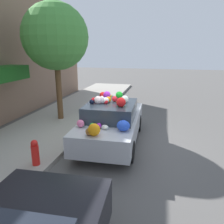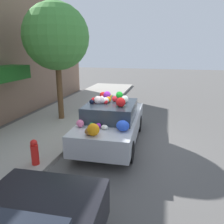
% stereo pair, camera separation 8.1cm
% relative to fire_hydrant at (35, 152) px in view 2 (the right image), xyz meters
% --- Properties ---
extents(ground_plane, '(60.00, 60.00, 0.00)m').
position_rel_fire_hydrant_xyz_m(ground_plane, '(2.18, -1.45, -0.48)').
color(ground_plane, '#565451').
extents(sidewalk_curb, '(24.00, 3.20, 0.13)m').
position_rel_fire_hydrant_xyz_m(sidewalk_curb, '(2.18, 1.25, -0.41)').
color(sidewalk_curb, '#9E998E').
rests_on(sidewalk_curb, ground).
extents(street_tree, '(2.67, 2.67, 4.77)m').
position_rel_fire_hydrant_xyz_m(street_tree, '(3.87, 1.20, 3.07)').
color(street_tree, brown).
rests_on(street_tree, sidewalk_curb).
extents(fire_hydrant, '(0.20, 0.20, 0.70)m').
position_rel_fire_hydrant_xyz_m(fire_hydrant, '(0.00, 0.00, 0.00)').
color(fire_hydrant, red).
rests_on(fire_hydrant, sidewalk_curb).
extents(art_car, '(4.11, 1.87, 1.70)m').
position_rel_fire_hydrant_xyz_m(art_car, '(2.13, -1.55, 0.29)').
color(art_car, '#B7BABF').
rests_on(art_car, ground).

